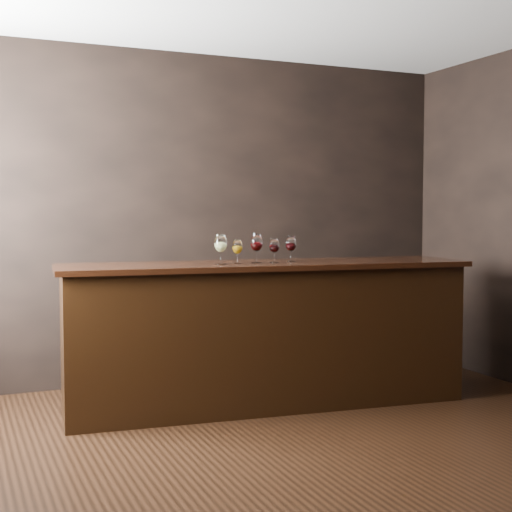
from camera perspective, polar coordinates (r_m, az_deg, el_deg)
name	(u,v)px	position (r m, az deg, el deg)	size (l,w,h in m)	color
ground	(299,461)	(4.32, 3.47, -16.02)	(5.00, 5.00, 0.00)	black
room_shell	(255,148)	(4.09, -0.11, 8.65)	(5.02, 4.52, 2.81)	black
bar_counter	(267,337)	(5.34, 0.85, -6.47)	(2.95, 0.64, 1.03)	black
bar_top	(267,265)	(5.27, 0.86, -0.73)	(3.05, 0.71, 0.04)	black
back_bar_shelf	(221,334)	(6.13, -2.80, -6.28)	(2.22, 0.40, 0.80)	black
glass_white	(221,244)	(5.09, -2.84, 0.97)	(0.09, 0.09, 0.22)	white
glass_amber	(237,247)	(5.18, -1.50, 0.71)	(0.07, 0.07, 0.18)	white
glass_red_a	(257,243)	(5.21, 0.04, 1.02)	(0.09, 0.09, 0.21)	white
glass_red_b	(274,246)	(5.26, 1.47, 0.81)	(0.08, 0.08, 0.18)	white
glass_red_c	(291,244)	(5.38, 2.81, 0.94)	(0.08, 0.08, 0.19)	white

